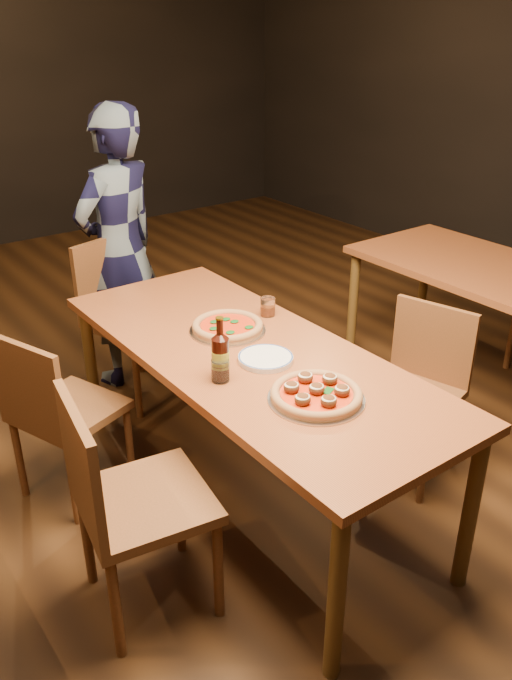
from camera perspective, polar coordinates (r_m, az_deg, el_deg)
ground at (r=3.21m, az=-0.55°, el=-12.92°), size 9.00×9.00×0.00m
room_shell at (r=2.50m, az=-0.74°, el=22.29°), size 9.00×9.00×9.00m
table_main at (r=2.83m, az=-0.60°, el=-2.21°), size 0.80×2.00×0.75m
chair_main_nw at (r=2.46m, az=-9.48°, el=-13.37°), size 0.51×0.51×0.95m
chair_main_sw at (r=3.10m, az=-15.80°, el=-5.68°), size 0.53×0.53×0.88m
chair_main_e at (r=3.19m, az=13.21°, el=-4.58°), size 0.49×0.49×0.86m
chair_end at (r=3.81m, az=-10.37°, el=1.76°), size 0.55×0.55×0.96m
pizza_meatball at (r=2.45m, az=5.22°, el=-4.64°), size 0.36×0.36×0.07m
pizza_margherita at (r=2.97m, az=-2.46°, el=1.17°), size 0.34×0.34×0.05m
plate_stack at (r=2.71m, az=0.83°, el=-1.61°), size 0.23×0.23×0.02m
beer_bottle at (r=2.56m, az=-3.07°, el=-1.42°), size 0.07×0.07×0.25m
water_glass at (r=2.56m, az=-3.09°, el=-2.63°), size 0.07×0.07×0.09m
amber_glass at (r=3.12m, az=1.01°, el=2.89°), size 0.07×0.07×0.09m
diner at (r=3.92m, az=-11.68°, el=7.61°), size 0.69×0.56×1.63m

